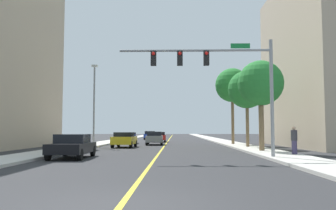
# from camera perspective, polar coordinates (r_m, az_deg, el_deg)

# --- Properties ---
(ground) EXTENTS (192.00, 192.00, 0.00)m
(ground) POSITION_cam_1_polar(r_m,az_deg,el_deg) (49.58, -0.05, -6.04)
(ground) COLOR #2D2D30
(sidewalk_left) EXTENTS (2.71, 168.00, 0.15)m
(sidewalk_left) POSITION_cam_1_polar(r_m,az_deg,el_deg) (50.32, -8.71, -5.88)
(sidewalk_left) COLOR beige
(sidewalk_left) RESTS_ON ground
(sidewalk_right) EXTENTS (2.71, 168.00, 0.15)m
(sidewalk_right) POSITION_cam_1_polar(r_m,az_deg,el_deg) (49.97, 8.67, -5.89)
(sidewalk_right) COLOR beige
(sidewalk_right) RESTS_ON ground
(lane_marking_center) EXTENTS (0.16, 144.00, 0.01)m
(lane_marking_center) POSITION_cam_1_polar(r_m,az_deg,el_deg) (49.58, -0.05, -6.03)
(lane_marking_center) COLOR yellow
(lane_marking_center) RESTS_ON ground
(traffic_signal_mast) EXTENTS (8.71, 0.36, 6.60)m
(traffic_signal_mast) POSITION_cam_1_polar(r_m,az_deg,el_deg) (19.86, 8.79, 5.53)
(traffic_signal_mast) COLOR gray
(traffic_signal_mast) RESTS_ON sidewalk_right
(street_lamp) EXTENTS (0.56, 0.28, 7.77)m
(street_lamp) POSITION_cam_1_polar(r_m,az_deg,el_deg) (33.86, -12.12, 0.74)
(street_lamp) COLOR gray
(street_lamp) RESTS_ON sidewalk_left
(palm_near) EXTENTS (3.30, 3.30, 6.53)m
(palm_near) POSITION_cam_1_polar(r_m,az_deg,el_deg) (25.98, 15.06, 3.41)
(palm_near) COLOR brown
(palm_near) RESTS_ON sidewalk_right
(palm_mid) EXTENTS (3.41, 3.41, 6.82)m
(palm_mid) POSITION_cam_1_polar(r_m,az_deg,el_deg) (31.88, 12.90, 2.45)
(palm_mid) COLOR brown
(palm_mid) RESTS_ON sidewalk_right
(palm_far) EXTENTS (3.65, 3.65, 8.13)m
(palm_far) POSITION_cam_1_polar(r_m,az_deg,el_deg) (37.84, 10.58, 3.18)
(palm_far) COLOR brown
(palm_far) RESTS_ON sidewalk_right
(car_yellow) EXTENTS (1.99, 3.95, 1.41)m
(car_yellow) POSITION_cam_1_polar(r_m,az_deg,el_deg) (32.60, -7.22, -5.66)
(car_yellow) COLOR gold
(car_yellow) RESTS_ON ground
(car_blue) EXTENTS (1.94, 4.11, 1.45)m
(car_blue) POSITION_cam_1_polar(r_m,az_deg,el_deg) (58.94, -2.96, -5.00)
(car_blue) COLOR #1E389E
(car_blue) RESTS_ON ground
(car_white) EXTENTS (2.00, 4.11, 1.33)m
(car_white) POSITION_cam_1_polar(r_m,az_deg,el_deg) (41.72, -6.59, -5.39)
(car_white) COLOR white
(car_white) RESTS_ON ground
(car_black) EXTENTS (2.01, 4.26, 1.38)m
(car_black) POSITION_cam_1_polar(r_m,az_deg,el_deg) (20.72, -15.54, -6.51)
(car_black) COLOR black
(car_black) RESTS_ON ground
(car_red) EXTENTS (2.09, 4.45, 1.37)m
(car_red) POSITION_cam_1_polar(r_m,az_deg,el_deg) (47.11, -1.58, -5.24)
(car_red) COLOR red
(car_red) RESTS_ON ground
(car_gray) EXTENTS (1.88, 4.45, 1.45)m
(car_gray) POSITION_cam_1_polar(r_m,az_deg,el_deg) (38.13, -2.24, -5.47)
(car_gray) COLOR slate
(car_gray) RESTS_ON ground
(pedestrian) EXTENTS (0.38, 0.38, 1.69)m
(pedestrian) POSITION_cam_1_polar(r_m,az_deg,el_deg) (22.52, 20.14, -5.49)
(pedestrian) COLOR #3F3859
(pedestrian) RESTS_ON sidewalk_right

